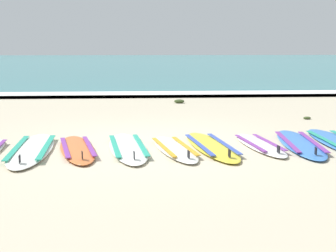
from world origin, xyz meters
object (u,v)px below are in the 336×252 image
surfboard_2 (32,149)px  surfboard_3 (77,149)px  surfboard_4 (128,147)px  surfboard_8 (300,143)px  surfboard_7 (259,145)px  surfboard_6 (211,146)px  surfboard_5 (174,148)px

surfboard_2 → surfboard_3: same height
surfboard_4 → surfboard_8: (2.91, 0.11, -0.00)m
surfboard_4 → surfboard_7: size_ratio=1.23×
surfboard_7 → surfboard_8: 0.71m
surfboard_3 → surfboard_6: size_ratio=0.92×
surfboard_5 → surfboard_8: size_ratio=0.84×
surfboard_2 → surfboard_4: same height
surfboard_4 → surfboard_5: 0.76m
surfboard_4 → surfboard_2: bearing=-178.6°
surfboard_7 → surfboard_4: bearing=-178.1°
surfboard_7 → surfboard_5: bearing=-171.9°
surfboard_2 → surfboard_6: same height
surfboard_5 → surfboard_6: 0.64m
surfboard_6 → surfboard_8: (1.53, 0.10, -0.00)m
surfboard_4 → surfboard_7: bearing=1.9°
surfboard_2 → surfboard_4: size_ratio=1.08×
surfboard_7 → surfboard_8: bearing=3.5°
surfboard_5 → surfboard_7: bearing=8.1°
surfboard_4 → surfboard_3: bearing=-176.3°
surfboard_2 → surfboard_6: bearing=1.0°
surfboard_7 → surfboard_2: bearing=-178.3°
surfboard_7 → surfboard_3: bearing=-177.6°
surfboard_3 → surfboard_7: same height
surfboard_3 → surfboard_2: bearing=178.8°
surfboard_6 → surfboard_8: bearing=3.8°
surfboard_2 → surfboard_4: 1.54m
surfboard_4 → surfboard_8: 2.91m
surfboard_2 → surfboard_7: 3.74m
surfboard_3 → surfboard_8: 3.72m
surfboard_4 → surfboard_6: size_ratio=1.01×
surfboard_5 → surfboard_3: bearing=177.0°
surfboard_7 → surfboard_8: size_ratio=0.80×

